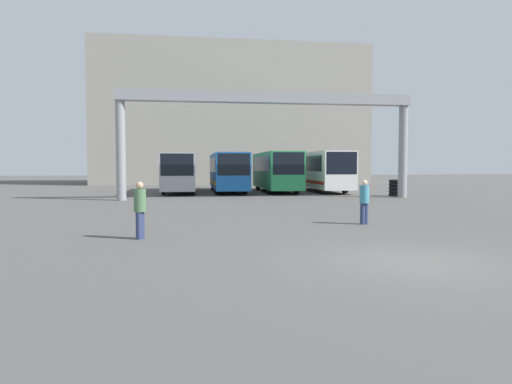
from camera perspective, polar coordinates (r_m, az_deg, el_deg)
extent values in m
plane|color=#514F4C|center=(11.07, 19.08, -8.23)|extent=(200.00, 200.00, 0.00)
cube|color=gray|center=(59.10, -3.17, 9.26)|extent=(32.91, 12.00, 16.71)
cylinder|color=gray|center=(30.07, -16.56, 4.98)|extent=(0.60, 0.60, 6.29)
cylinder|color=gray|center=(33.04, 17.89, 4.79)|extent=(0.60, 0.60, 6.29)
cube|color=gray|center=(30.47, 1.51, 11.69)|extent=(19.43, 0.80, 0.70)
cube|color=#999EA5|center=(38.08, -9.57, 2.58)|extent=(2.52, 11.05, 2.80)
cube|color=black|center=(32.57, -9.84, 3.38)|extent=(2.31, 0.06, 1.57)
cube|color=black|center=(38.07, -9.57, 3.36)|extent=(2.55, 9.39, 1.18)
cube|color=black|center=(38.10, -9.55, 1.23)|extent=(2.55, 10.49, 0.24)
cylinder|color=black|center=(35.07, -11.48, 0.40)|extent=(0.28, 0.93, 0.93)
cylinder|color=black|center=(35.01, -7.89, 0.43)|extent=(0.28, 0.93, 0.93)
cylinder|color=black|center=(41.24, -10.96, 0.83)|extent=(0.28, 0.93, 0.93)
cylinder|color=black|center=(41.19, -7.91, 0.85)|extent=(0.28, 0.93, 0.93)
cube|color=#1959A5|center=(38.33, -3.56, 2.65)|extent=(2.55, 11.34, 2.83)
cube|color=black|center=(32.69, -2.79, 3.46)|extent=(2.34, 0.06, 1.59)
cube|color=black|center=(38.32, -3.56, 3.43)|extent=(2.58, 9.64, 1.19)
cube|color=orange|center=(38.35, -3.55, 1.29)|extent=(2.58, 10.78, 0.24)
cylinder|color=black|center=(35.12, -4.96, 0.49)|extent=(0.28, 0.97, 0.97)
cylinder|color=black|center=(35.31, -1.35, 0.52)|extent=(0.28, 0.97, 0.97)
cylinder|color=black|center=(41.46, -5.43, 0.91)|extent=(0.28, 0.97, 0.97)
cylinder|color=black|center=(41.62, -2.36, 0.93)|extent=(0.28, 0.97, 0.97)
cube|color=#268C4C|center=(38.30, 2.50, 2.73)|extent=(2.55, 10.24, 2.93)
cube|color=black|center=(33.30, 4.10, 3.58)|extent=(2.35, 0.06, 1.64)
cube|color=black|center=(38.30, 2.50, 3.54)|extent=(2.58, 8.71, 1.23)
cube|color=#268C4C|center=(38.32, 2.49, 1.32)|extent=(2.58, 9.73, 0.24)
cylinder|color=black|center=(35.32, 1.56, 0.55)|extent=(0.28, 1.00, 1.00)
cylinder|color=black|center=(35.76, 5.09, 0.57)|extent=(0.28, 1.00, 1.00)
cylinder|color=black|center=(40.98, 0.23, 0.92)|extent=(0.28, 1.00, 1.00)
cylinder|color=black|center=(41.36, 3.29, 0.94)|extent=(0.28, 1.00, 1.00)
cube|color=silver|center=(39.68, 8.08, 2.75)|extent=(2.55, 11.18, 2.98)
cube|color=black|center=(34.36, 10.66, 3.57)|extent=(2.35, 0.06, 1.67)
cube|color=black|center=(39.68, 8.08, 3.55)|extent=(2.58, 9.50, 1.25)
cube|color=red|center=(39.70, 8.06, 1.37)|extent=(2.58, 10.62, 0.24)
cylinder|color=black|center=(36.40, 7.73, 0.58)|extent=(0.28, 0.98, 0.98)
cylinder|color=black|center=(37.07, 11.06, 0.60)|extent=(0.28, 0.98, 0.98)
cylinder|color=black|center=(42.45, 5.44, 0.97)|extent=(0.28, 0.98, 0.98)
cylinder|color=black|center=(43.03, 8.34, 0.98)|extent=(0.28, 0.98, 0.98)
cylinder|color=navy|center=(14.12, -14.13, -4.02)|extent=(0.19, 0.19, 0.81)
cylinder|color=navy|center=(13.98, -14.42, -4.10)|extent=(0.19, 0.19, 0.81)
cylinder|color=#4C724C|center=(13.98, -14.32, -1.03)|extent=(0.36, 0.36, 0.68)
sphere|color=tan|center=(13.95, -14.34, 0.81)|extent=(0.22, 0.22, 0.22)
cylinder|color=navy|center=(17.56, 13.55, -2.64)|extent=(0.18, 0.18, 0.79)
cylinder|color=navy|center=(17.45, 13.17, -2.67)|extent=(0.18, 0.18, 0.79)
cylinder|color=teal|center=(17.45, 13.39, -0.29)|extent=(0.35, 0.35, 0.66)
sphere|color=beige|center=(17.43, 13.41, 1.14)|extent=(0.21, 0.21, 0.21)
torus|color=black|center=(34.37, 17.09, -0.31)|extent=(1.04, 1.04, 0.24)
torus|color=black|center=(34.36, 17.09, 0.09)|extent=(1.04, 1.04, 0.24)
torus|color=black|center=(34.34, 17.10, 0.49)|extent=(1.04, 1.04, 0.24)
torus|color=black|center=(34.33, 17.11, 0.89)|extent=(1.04, 1.04, 0.24)
torus|color=black|center=(34.33, 17.11, 1.29)|extent=(1.04, 1.04, 0.24)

